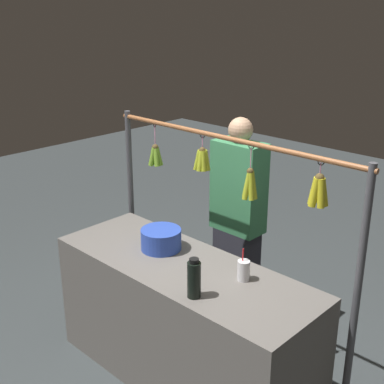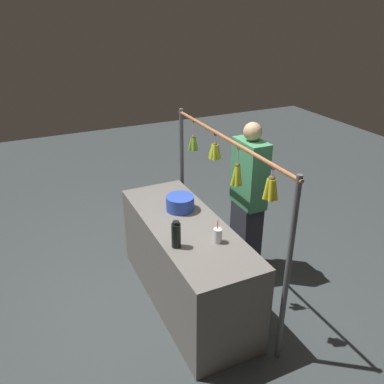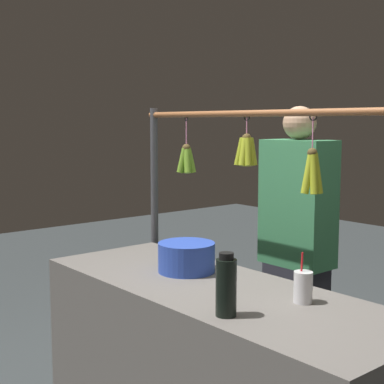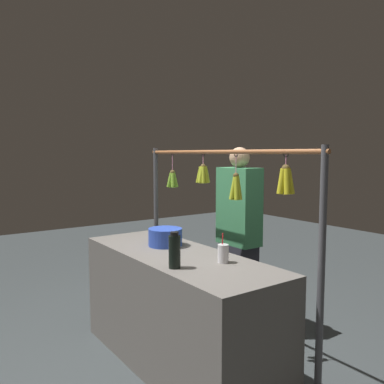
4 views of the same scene
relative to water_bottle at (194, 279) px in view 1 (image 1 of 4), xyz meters
name	(u,v)px [view 1 (image 1 of 4)]	position (x,y,z in m)	size (l,w,h in m)	color
ground_plane	(184,376)	(0.31, -0.22, -0.96)	(12.00, 12.00, 0.00)	#383E3F
market_counter	(184,323)	(0.31, -0.22, -0.54)	(1.83, 0.66, 0.85)	#66605B
display_rack	(228,206)	(0.28, -0.61, 0.19)	(2.00, 0.13, 1.64)	#4C4C51
water_bottle	(194,279)	(0.00, 0.00, 0.00)	(0.08, 0.08, 0.24)	black
blue_bucket	(161,239)	(0.57, -0.28, -0.04)	(0.27, 0.27, 0.14)	blue
drink_cup	(244,270)	(-0.08, -0.34, -0.05)	(0.07, 0.07, 0.20)	silver
vendor_person	(237,225)	(0.51, -1.01, -0.15)	(0.39, 0.21, 1.64)	#2D2D38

